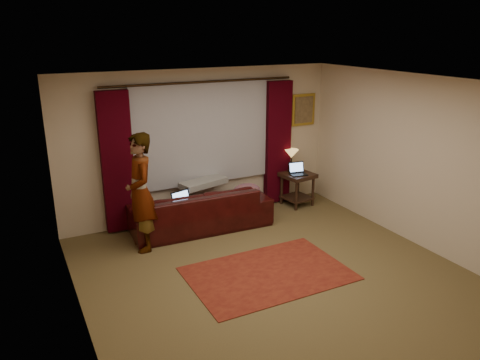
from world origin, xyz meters
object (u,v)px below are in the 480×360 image
tiffany_lamp (291,160)px  laptop_table (299,169)px  end_table (297,189)px  sofa (200,201)px  person (141,193)px  laptop_sofa (185,200)px

tiffany_lamp → laptop_table: tiffany_lamp is taller
tiffany_lamp → end_table: bearing=-76.8°
sofa → laptop_table: sofa is taller
sofa → laptop_table: 2.04m
person → laptop_sofa: bearing=104.6°
end_table → laptop_table: 0.43m
sofa → tiffany_lamp: bearing=-168.1°
end_table → person: (-3.13, -0.49, 0.59)m
end_table → tiffany_lamp: 0.56m
person → laptop_table: bearing=99.7°
sofa → person: (-1.07, -0.32, 0.43)m
tiffany_lamp → laptop_table: 0.28m
end_table → person: size_ratio=0.35×
laptop_table → person: (-3.09, -0.41, 0.16)m
laptop_sofa → tiffany_lamp: (2.33, 0.50, 0.25)m
laptop_sofa → end_table: 2.41m
laptop_sofa → laptop_table: bearing=-10.5°
laptop_sofa → end_table: laptop_sofa is taller
laptop_sofa → person: person is taller
sofa → tiffany_lamp: tiffany_lamp is taller
laptop_table → sofa: bearing=-169.4°
laptop_sofa → person: bearing=176.0°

